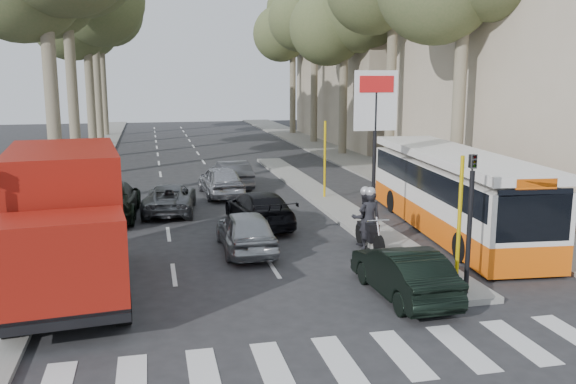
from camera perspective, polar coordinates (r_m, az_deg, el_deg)
name	(u,v)px	position (r m, az deg, el deg)	size (l,w,h in m)	color
ground	(322,289)	(15.99, 3.20, -9.01)	(120.00, 120.00, 0.00)	#28282B
sidewalk_right	(342,156)	(41.81, 5.12, 3.40)	(3.20, 70.00, 0.12)	gray
median_left	(93,157)	(42.95, -17.82, 3.12)	(2.40, 64.00, 0.12)	gray
traffic_island	(324,198)	(27.04, 3.42, -0.59)	(1.50, 26.00, 0.16)	gray
building_far	(390,44)	(52.36, 9.56, 13.48)	(11.00, 20.00, 16.00)	#B7A88E
billboard	(375,127)	(20.89, 8.14, 6.00)	(1.50, 12.10, 5.60)	yellow
traffic_light_island	(471,200)	(15.22, 16.74, -0.75)	(0.16, 0.41, 3.60)	black
tree_l_c	(87,3)	(42.96, -18.29, 16.46)	(7.40, 7.20, 13.71)	#6B604C
tree_l_e	(101,15)	(58.92, -17.08, 15.52)	(7.40, 7.20, 14.49)	#6B604C
tree_r_c	(346,11)	(42.87, 5.44, 16.48)	(7.40, 7.20, 13.32)	#6B604C
tree_r_d	(316,4)	(50.67, 2.63, 17.20)	(7.40, 7.20, 14.88)	#6B604C
tree_r_e	(294,21)	(58.34, 0.55, 15.68)	(7.40, 7.20, 14.10)	#6B604C
silver_hatchback	(246,231)	(19.11, -3.95, -3.63)	(1.56, 3.89, 1.32)	#9EA1A5
dark_hatchback	(403,272)	(15.48, 10.73, -7.37)	(1.35, 3.87, 1.28)	black
queue_car_a	(170,198)	(24.91, -10.98, -0.58)	(1.93, 4.19, 1.16)	#4C4F54
queue_car_b	(259,209)	(22.30, -2.70, -1.56)	(1.80, 4.43, 1.29)	black
queue_car_c	(221,181)	(28.02, -6.30, 1.06)	(1.67, 4.14, 1.41)	#98999F
queue_car_d	(232,174)	(30.08, -5.28, 1.67)	(1.41, 4.05, 1.33)	#45474C
queue_car_e	(110,200)	(24.36, -16.31, -0.70)	(2.08, 5.11, 1.48)	black
red_truck	(65,219)	(16.11, -20.11, -2.42)	(3.23, 7.01, 3.62)	black
city_bus	(452,189)	(22.09, 15.09, 0.26)	(3.34, 11.09, 2.88)	#F8600D
motorcycle	(367,220)	(19.42, 7.41, -2.64)	(0.86, 2.41, 2.05)	black
pedestrian_near	(444,177)	(28.28, 14.36, 1.38)	(0.97, 0.48, 1.66)	#352C43
pedestrian_far	(427,183)	(26.44, 12.92, 0.83)	(1.09, 0.48, 1.69)	brown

